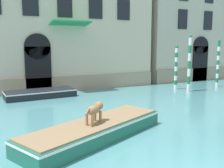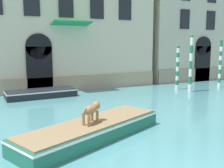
# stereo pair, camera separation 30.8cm
# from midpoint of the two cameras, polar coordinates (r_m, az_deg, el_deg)

# --- Properties ---
(palazzo_left) EXTENTS (15.52, 7.40, 13.38)m
(palazzo_left) POSITION_cam_midpoint_polar(r_m,az_deg,el_deg) (23.66, -11.50, 15.87)
(palazzo_left) COLOR beige
(palazzo_left) RESTS_ON ground_plane
(boat_foreground) EXTENTS (6.59, 4.35, 0.66)m
(boat_foreground) POSITION_cam_midpoint_polar(r_m,az_deg,el_deg) (10.37, -3.43, -9.86)
(boat_foreground) COLOR #1E6651
(boat_foreground) RESTS_ON ground_plane
(dog_on_deck) EXTENTS (0.99, 0.85, 0.80)m
(dog_on_deck) POSITION_cam_midpoint_polar(r_m,az_deg,el_deg) (10.03, -3.59, -5.59)
(dog_on_deck) COLOR #997047
(dog_on_deck) RESTS_ON boat_foreground
(boat_moored_near_palazzo) EXTENTS (4.81, 2.13, 0.52)m
(boat_moored_near_palazzo) POSITION_cam_midpoint_polar(r_m,az_deg,el_deg) (18.78, -14.69, -1.95)
(boat_moored_near_palazzo) COLOR black
(boat_moored_near_palazzo) RESTS_ON ground_plane
(mooring_pole_0) EXTENTS (0.26, 0.26, 3.58)m
(mooring_pole_0) POSITION_cam_midpoint_polar(r_m,az_deg,el_deg) (21.77, 14.47, 3.57)
(mooring_pole_0) COLOR white
(mooring_pole_0) RESTS_ON ground_plane
(mooring_pole_1) EXTENTS (0.24, 0.24, 4.04)m
(mooring_pole_1) POSITION_cam_midpoint_polar(r_m,az_deg,el_deg) (24.08, 22.83, 4.18)
(mooring_pole_1) COLOR white
(mooring_pole_1) RESTS_ON ground_plane
(mooring_pole_3) EXTENTS (0.25, 0.25, 4.37)m
(mooring_pole_3) POSITION_cam_midpoint_polar(r_m,az_deg,el_deg) (20.93, 17.18, 4.36)
(mooring_pole_3) COLOR white
(mooring_pole_3) RESTS_ON ground_plane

